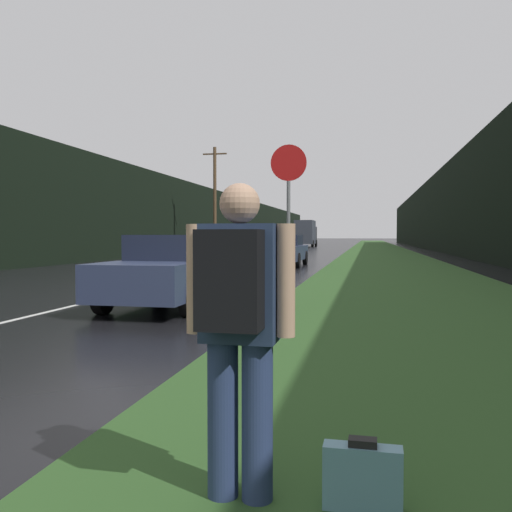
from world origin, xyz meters
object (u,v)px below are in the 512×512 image
Objects in this scene: stop_sign at (288,210)px; delivery_truck at (306,233)px; car_passing_near at (173,270)px; car_passing_far at (283,250)px; suitcase at (362,479)px; hitchhiker_with_backpack at (238,321)px.

delivery_truck is at bearing 96.12° from stop_sign.
stop_sign reaches higher than car_passing_near.
suitcase is at bearing 99.82° from car_passing_far.
hitchhiker_with_backpack is 0.24× the size of delivery_truck.
delivery_truck is at bearing -86.17° from car_passing_near.
hitchhiker_with_backpack is 22.91m from car_passing_far.
car_passing_far is at bearing 99.27° from hitchhiker_with_backpack.
delivery_truck is (-4.01, 45.01, 1.02)m from car_passing_far.
stop_sign is at bearing 172.66° from car_passing_near.
suitcase is 8.71m from car_passing_near.
stop_sign is 1.84× the size of hitchhiker_with_backpack.
suitcase is at bearing 4.66° from hitchhiker_with_backpack.
delivery_truck is at bearing -84.91° from car_passing_far.
delivery_truck is at bearing 97.76° from suitcase.
suitcase is 68.13m from delivery_truck.
car_passing_far reaches higher than suitcase.
suitcase is 0.09× the size of car_passing_near.
stop_sign is at bearing 102.28° from suitcase.
hitchhiker_with_backpack is 68.09m from delivery_truck.
delivery_truck is (-7.92, 67.65, 1.59)m from suitcase.
hitchhiker_with_backpack reaches higher than car_passing_far.
stop_sign is at bearing 97.33° from hitchhiker_with_backpack.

